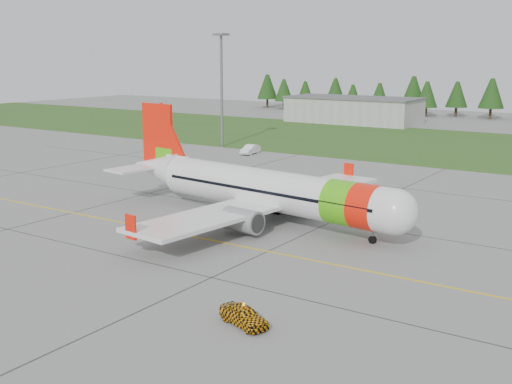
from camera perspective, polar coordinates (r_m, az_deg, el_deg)
The scene contains 9 objects.
ground at distance 55.83m, azimuth -12.19°, elevation -5.53°, with size 320.00×320.00×0.00m, color gray.
aircraft at distance 65.04m, azimuth 0.86°, elevation 0.19°, with size 36.84×34.18×11.17m.
follow_me_car at distance 40.50m, azimuth -1.10°, elevation -9.28°, with size 1.52×1.29×3.79m, color #FFAF0E.
service_van at distance 109.63m, azimuth -0.52°, elevation 4.65°, with size 1.69×1.59×4.84m, color white.
grass_strip at distance 125.99m, azimuth 15.54°, elevation 4.08°, with size 320.00×50.00×0.03m, color #30561E.
taxi_guideline at distance 61.40m, azimuth -6.85°, elevation -3.71°, with size 120.00×0.25×0.02m, color gold.
hangar_west at distance 162.58m, azimuth 8.62°, elevation 7.16°, with size 32.00×14.00×6.00m, color #A8A8A3.
floodlight_mast at distance 118.35m, azimuth -3.07°, elevation 8.87°, with size 0.50×0.50×20.00m, color slate.
treeline at distance 179.37m, azimuth 21.33°, elevation 7.57°, with size 160.00×8.00×10.00m, color #1C3F14, non-canonical shape.
Camera 1 is at (38.55, -36.79, 16.67)m, focal length 45.00 mm.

